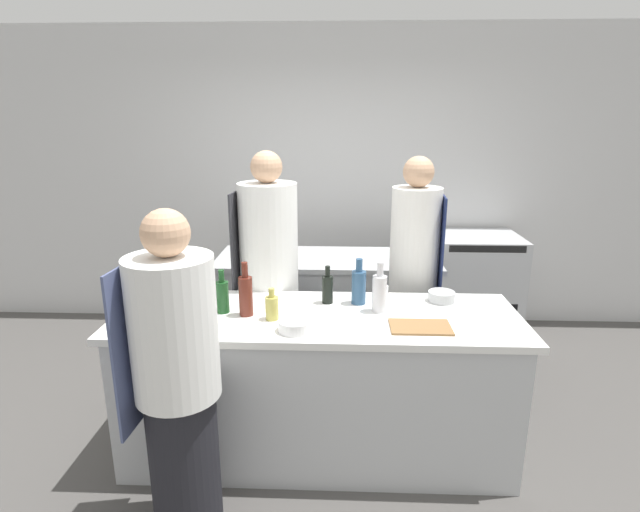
{
  "coord_description": "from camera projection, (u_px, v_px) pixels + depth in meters",
  "views": [
    {
      "loc": [
        0.12,
        -2.67,
        2.0
      ],
      "look_at": [
        0.0,
        0.35,
        1.15
      ],
      "focal_mm": 28.0,
      "sensor_mm": 36.0,
      "label": 1
    }
  ],
  "objects": [
    {
      "name": "cup",
      "position": [
        382.0,
        292.0,
        3.12
      ],
      "size": [
        0.08,
        0.08,
        0.08
      ],
      "color": "white",
      "rests_on": "prep_counter"
    },
    {
      "name": "bottle_wine",
      "position": [
        359.0,
        286.0,
        3.01
      ],
      "size": [
        0.09,
        0.09,
        0.28
      ],
      "color": "#2D5175",
      "rests_on": "prep_counter"
    },
    {
      "name": "ground_plane",
      "position": [
        318.0,
        448.0,
        3.11
      ],
      "size": [
        16.0,
        16.0,
        0.0
      ],
      "primitive_type": "plane",
      "color": "#4C4947"
    },
    {
      "name": "bowl_prep_small",
      "position": [
        295.0,
        325.0,
        2.64
      ],
      "size": [
        0.18,
        0.18,
        0.06
      ],
      "color": "white",
      "rests_on": "prep_counter"
    },
    {
      "name": "cutting_board",
      "position": [
        420.0,
        327.0,
        2.68
      ],
      "size": [
        0.33,
        0.2,
        0.01
      ],
      "color": "olive",
      "rests_on": "prep_counter"
    },
    {
      "name": "wall_back",
      "position": [
        328.0,
        180.0,
        4.78
      ],
      "size": [
        8.0,
        0.06,
        2.8
      ],
      "color": "silver",
      "rests_on": "ground_plane"
    },
    {
      "name": "bottle_cooking_oil",
      "position": [
        246.0,
        294.0,
        2.82
      ],
      "size": [
        0.08,
        0.08,
        0.31
      ],
      "color": "#5B2319",
      "rests_on": "prep_counter"
    },
    {
      "name": "chef_at_stove",
      "position": [
        413.0,
        281.0,
        3.5
      ],
      "size": [
        0.36,
        0.34,
        1.74
      ],
      "rotation": [
        0.0,
        0.0,
        -1.65
      ],
      "color": "black",
      "rests_on": "ground_plane"
    },
    {
      "name": "chef_at_prep_near",
      "position": [
        178.0,
        383.0,
        2.31
      ],
      "size": [
        0.42,
        0.4,
        1.62
      ],
      "rotation": [
        0.0,
        0.0,
        1.5
      ],
      "color": "black",
      "rests_on": "ground_plane"
    },
    {
      "name": "bottle_vinegar",
      "position": [
        222.0,
        296.0,
        2.87
      ],
      "size": [
        0.07,
        0.07,
        0.26
      ],
      "color": "#19471E",
      "rests_on": "prep_counter"
    },
    {
      "name": "bottle_water",
      "position": [
        328.0,
        288.0,
        3.02
      ],
      "size": [
        0.07,
        0.07,
        0.23
      ],
      "color": "black",
      "rests_on": "prep_counter"
    },
    {
      "name": "oven_range",
      "position": [
        473.0,
        286.0,
        4.61
      ],
      "size": [
        0.76,
        0.66,
        0.96
      ],
      "color": "#B7BABC",
      "rests_on": "ground_plane"
    },
    {
      "name": "bowl_ceramic_blue",
      "position": [
        441.0,
        296.0,
        3.06
      ],
      "size": [
        0.16,
        0.16,
        0.06
      ],
      "color": "#B7BABC",
      "rests_on": "prep_counter"
    },
    {
      "name": "chef_at_pass_far",
      "position": [
        269.0,
        283.0,
        3.41
      ],
      "size": [
        0.42,
        0.4,
        1.78
      ],
      "rotation": [
        0.0,
        0.0,
        1.48
      ],
      "color": "black",
      "rests_on": "ground_plane"
    },
    {
      "name": "prep_counter",
      "position": [
        318.0,
        383.0,
        2.99
      ],
      "size": [
        2.33,
        0.77,
        0.9
      ],
      "color": "#B7BABC",
      "rests_on": "ground_plane"
    },
    {
      "name": "bottle_olive_oil",
      "position": [
        379.0,
        292.0,
        2.88
      ],
      "size": [
        0.08,
        0.08,
        0.3
      ],
      "color": "silver",
      "rests_on": "prep_counter"
    },
    {
      "name": "pass_counter",
      "position": [
        327.0,
        309.0,
        4.15
      ],
      "size": [
        1.78,
        0.69,
        0.9
      ],
      "color": "#B7BABC",
      "rests_on": "ground_plane"
    },
    {
      "name": "bottle_sauce",
      "position": [
        272.0,
        307.0,
        2.78
      ],
      "size": [
        0.07,
        0.07,
        0.18
      ],
      "color": "#B2A84C",
      "rests_on": "prep_counter"
    },
    {
      "name": "bowl_wooden_salad",
      "position": [
        190.0,
        317.0,
        2.74
      ],
      "size": [
        0.24,
        0.24,
        0.06
      ],
      "color": "white",
      "rests_on": "prep_counter"
    },
    {
      "name": "bowl_mixing_large",
      "position": [
        175.0,
        296.0,
        3.09
      ],
      "size": [
        0.26,
        0.26,
        0.05
      ],
      "color": "#B7BABC",
      "rests_on": "prep_counter"
    }
  ]
}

